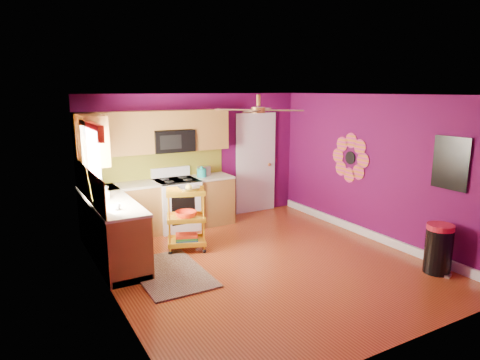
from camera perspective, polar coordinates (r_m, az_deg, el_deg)
ground at (r=6.62m, az=3.21°, el=-10.89°), size 5.00×5.00×0.00m
room_envelope at (r=6.19m, az=3.60°, el=3.23°), size 4.54×5.04×2.52m
lower_cabinets at (r=7.53m, az=-13.10°, el=-4.84°), size 2.81×2.31×0.94m
electric_range at (r=8.08m, az=-8.42°, el=-3.14°), size 0.76×0.66×1.13m
upper_cabinetry at (r=7.63m, az=-13.59°, el=5.83°), size 2.80×2.30×1.26m
left_window at (r=6.33m, az=-19.25°, el=3.73°), size 0.08×1.35×1.08m
panel_door at (r=9.05m, az=2.09°, el=2.11°), size 0.95×0.11×2.15m
right_wall_art at (r=7.41m, az=19.51°, el=2.53°), size 0.04×2.74×1.04m
ceiling_fan at (r=6.28m, az=2.46°, el=9.40°), size 1.01×1.01×0.26m
shag_rug at (r=6.31m, az=-9.30°, el=-12.11°), size 0.94×1.53×0.02m
rolling_cart at (r=6.96m, az=-7.12°, el=-4.87°), size 0.72×0.63×1.10m
trash_can at (r=6.76m, az=24.95°, el=-8.31°), size 0.48×0.48×0.72m
teal_kettle at (r=8.16m, az=-5.14°, el=0.98°), size 0.18×0.18×0.21m
toaster at (r=8.31m, az=-4.83°, el=1.24°), size 0.22×0.15×0.18m
soap_bottle_a at (r=6.79m, az=-17.38°, el=-1.74°), size 0.08×0.08×0.17m
soap_bottle_b at (r=6.93m, az=-17.39°, el=-1.54°), size 0.12×0.12×0.15m
counter_dish at (r=7.40m, az=-18.05°, el=-1.12°), size 0.25×0.25×0.06m
counter_cup at (r=6.16m, az=-16.14°, el=-3.45°), size 0.11×0.11×0.09m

